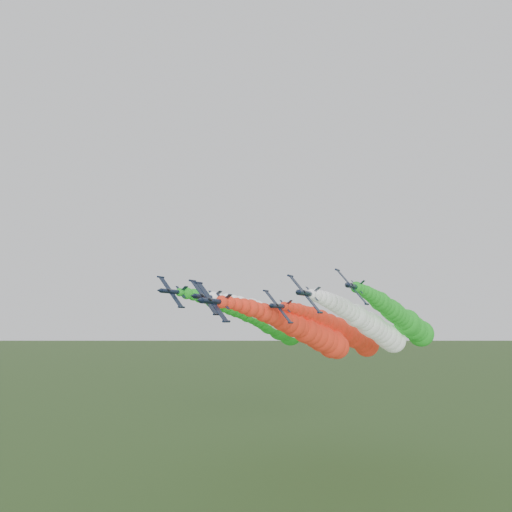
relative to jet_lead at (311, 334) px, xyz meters
The scene contains 6 objects.
jet_lead is the anchor object (origin of this frame).
jet_inner_left 12.11m from the jet_lead, 130.38° to the left, with size 12.78×69.33×17.71m.
jet_inner_right 17.37m from the jet_lead, 37.34° to the left, with size 13.08×69.63×18.01m.
jet_outer_left 26.42m from the jet_lead, 139.59° to the left, with size 13.45×70.00×18.38m.
jet_outer_right 29.07m from the jet_lead, 44.81° to the left, with size 13.36×69.91×18.29m.
jet_trail 23.37m from the jet_lead, 81.10° to the left, with size 13.37×69.92×18.30m.
Camera 1 is at (35.40, -95.18, 41.66)m, focal length 35.00 mm.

